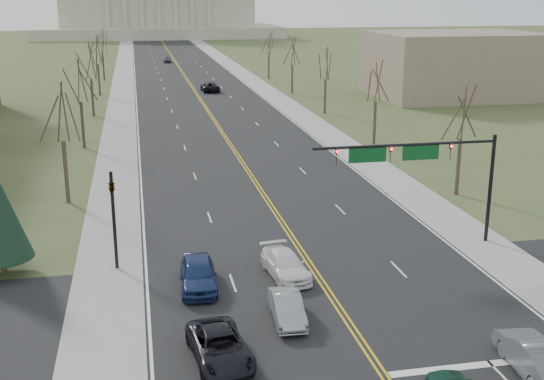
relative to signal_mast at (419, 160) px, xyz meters
name	(u,v)px	position (x,y,z in m)	size (l,w,h in m)	color
ground	(376,364)	(-7.45, -13.50, -5.76)	(600.00, 600.00, 0.00)	#424C26
road	(186,77)	(-7.45, 96.50, -5.76)	(20.00, 380.00, 0.01)	black
cross_road	(337,306)	(-7.45, -7.50, -5.76)	(120.00, 14.00, 0.01)	black
sidewalk_left	(123,79)	(-19.45, 96.50, -5.75)	(4.00, 380.00, 0.03)	gray
sidewalk_right	(246,76)	(4.55, 96.50, -5.75)	(4.00, 380.00, 0.03)	gray
center_line	(186,77)	(-7.45, 96.50, -5.75)	(0.42, 380.00, 0.01)	gold
edge_line_left	(135,78)	(-17.25, 96.50, -5.75)	(0.15, 380.00, 0.01)	silver
edge_line_right	(235,76)	(2.35, 96.50, -5.75)	(0.15, 380.00, 0.01)	silver
stop_bar	(490,364)	(-2.45, -14.50, -5.75)	(9.50, 0.50, 0.01)	silver
signal_mast	(419,160)	(0.00, 0.00, 0.00)	(12.12, 0.44, 7.20)	black
signal_left	(113,209)	(-18.95, 0.00, -2.05)	(0.32, 0.36, 6.00)	black
tree_r_0	(462,115)	(8.05, 10.50, 0.79)	(3.74, 3.74, 8.50)	#34291E
tree_l_0	(61,115)	(-22.95, 14.50, 1.18)	(3.96, 3.96, 9.00)	#34291E
tree_r_1	(376,84)	(8.05, 30.50, 0.79)	(3.74, 3.74, 8.50)	#34291E
tree_l_1	(79,83)	(-22.95, 34.50, 1.18)	(3.96, 3.96, 9.00)	#34291E
tree_r_2	(326,65)	(8.05, 50.50, 0.79)	(3.74, 3.74, 8.50)	#34291E
tree_l_2	(90,64)	(-22.95, 54.50, 1.18)	(3.96, 3.96, 9.00)	#34291E
tree_r_3	(292,53)	(8.05, 70.50, 0.79)	(3.74, 3.74, 8.50)	#34291E
tree_l_3	(97,52)	(-22.95, 74.50, 1.18)	(3.96, 3.96, 9.00)	#34291E
tree_r_4	(269,44)	(8.05, 90.50, 0.79)	(3.74, 3.74, 8.50)	#34291E
tree_l_4	(102,43)	(-22.95, 94.50, 1.18)	(3.96, 3.96, 9.00)	#34291E
bldg_right_mass	(454,65)	(32.55, 62.50, -0.76)	(25.00, 20.00, 10.00)	#7E7059
car_nb_outer_lead	(535,356)	(-1.03, -15.63, -4.91)	(1.77, 5.08, 1.67)	#575A60
car_sb_inner_lead	(287,308)	(-10.41, -8.63, -5.08)	(1.42, 4.08, 1.34)	gray
car_sb_outer_lead	(220,347)	(-14.22, -11.92, -5.04)	(2.35, 5.09, 1.41)	black
car_sb_inner_second	(285,265)	(-9.30, -3.13, -5.05)	(1.97, 4.84, 1.40)	white
car_sb_outer_second	(198,274)	(-14.43, -3.81, -4.91)	(1.98, 4.92, 1.68)	navy
car_far_nb	(210,87)	(-4.99, 75.30, -4.95)	(2.66, 5.76, 1.60)	black
car_far_sb	(167,60)	(-9.39, 126.95, -5.04)	(1.68, 4.18, 1.42)	#424548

